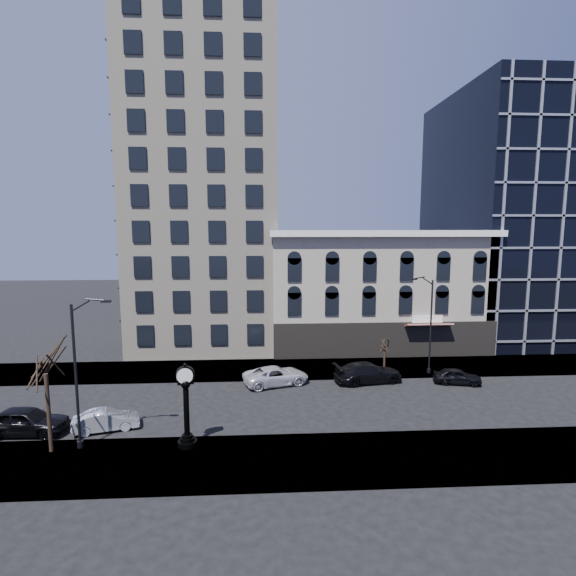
{
  "coord_description": "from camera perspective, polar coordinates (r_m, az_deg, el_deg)",
  "views": [
    {
      "loc": [
        -0.02,
        -31.2,
        12.8
      ],
      "look_at": [
        2.0,
        4.0,
        8.0
      ],
      "focal_mm": 28.0,
      "sensor_mm": 36.0,
      "label": 1
    }
  ],
  "objects": [
    {
      "name": "street_lamp_near",
      "position": [
        27.75,
        -24.38,
        -5.33
      ],
      "size": [
        2.31,
        0.35,
        8.92
      ],
      "rotation": [
        0.0,
        0.0,
        0.01
      ],
      "color": "black",
      "rests_on": "sidewalk_near"
    },
    {
      "name": "bare_tree_far",
      "position": [
        41.72,
        12.21,
        -6.69
      ],
      "size": [
        1.86,
        1.86,
        3.2
      ],
      "color": "#322419",
      "rests_on": "sidewalk_far"
    },
    {
      "name": "car_far_b",
      "position": [
        38.46,
        10.14,
        -10.51
      ],
      "size": [
        6.01,
        3.26,
        1.65
      ],
      "primitive_type": "imported",
      "rotation": [
        0.0,
        0.0,
        1.74
      ],
      "color": "black",
      "rests_on": "ground"
    },
    {
      "name": "sidewalk_near",
      "position": [
        26.46,
        -3.04,
        -21.03
      ],
      "size": [
        160.0,
        6.0,
        0.12
      ],
      "primitive_type": "cube",
      "color": "gray",
      "rests_on": "ground"
    },
    {
      "name": "car_far_c",
      "position": [
        40.03,
        20.69,
        -10.44
      ],
      "size": [
        4.03,
        2.33,
        1.29
      ],
      "primitive_type": "imported",
      "rotation": [
        0.0,
        0.0,
        1.35
      ],
      "color": "black",
      "rests_on": "ground"
    },
    {
      "name": "car_near_b",
      "position": [
        31.8,
        -22.07,
        -15.28
      ],
      "size": [
        4.23,
        2.44,
        1.32
      ],
      "primitive_type": "imported",
      "rotation": [
        0.0,
        0.0,
        1.85
      ],
      "color": "silver",
      "rests_on": "ground"
    },
    {
      "name": "sidewalk_far",
      "position": [
        41.21,
        -3.15,
        -10.27
      ],
      "size": [
        160.0,
        6.0,
        0.12
      ],
      "primitive_type": "cube",
      "color": "gray",
      "rests_on": "ground"
    },
    {
      "name": "street_clock",
      "position": [
        27.49,
        -12.78,
        -14.72
      ],
      "size": [
        1.13,
        1.13,
        5.0
      ],
      "rotation": [
        0.0,
        0.0,
        0.21
      ],
      "color": "black",
      "rests_on": "sidewalk_near"
    },
    {
      "name": "bare_tree_near",
      "position": [
        28.52,
        -28.53,
        -7.67
      ],
      "size": [
        4.28,
        4.28,
        7.35
      ],
      "color": "#322419",
      "rests_on": "sidewalk_near"
    },
    {
      "name": "cream_tower",
      "position": [
        50.87,
        -10.49,
        14.99
      ],
      "size": [
        15.9,
        15.4,
        42.5
      ],
      "color": "beige",
      "rests_on": "ground"
    },
    {
      "name": "glass_office",
      "position": [
        61.17,
        28.59,
        7.94
      ],
      "size": [
        20.0,
        20.15,
        28.0
      ],
      "color": "black",
      "rests_on": "ground"
    },
    {
      "name": "car_near_a",
      "position": [
        33.3,
        -30.33,
        -14.36
      ],
      "size": [
        5.12,
        2.22,
        1.72
      ],
      "primitive_type": "imported",
      "rotation": [
        0.0,
        0.0,
        1.53
      ],
      "color": "black",
      "rests_on": "ground"
    },
    {
      "name": "car_far_a",
      "position": [
        37.38,
        -1.52,
        -11.07
      ],
      "size": [
        5.83,
        3.94,
        1.48
      ],
      "primitive_type": "imported",
      "rotation": [
        0.0,
        0.0,
        1.87
      ],
      "color": "silver",
      "rests_on": "ground"
    },
    {
      "name": "victorian_row",
      "position": [
        49.07,
        10.93,
        -0.36
      ],
      "size": [
        22.6,
        11.19,
        12.5
      ],
      "color": "#A59A88",
      "rests_on": "ground"
    },
    {
      "name": "ground",
      "position": [
        33.72,
        -3.11,
        -14.57
      ],
      "size": [
        160.0,
        160.0,
        0.0
      ],
      "primitive_type": "plane",
      "color": "black",
      "rests_on": "ground"
    },
    {
      "name": "street_lamp_far",
      "position": [
        40.0,
        17.09,
        -1.39
      ],
      "size": [
        2.19,
        0.89,
        8.69
      ],
      "rotation": [
        0.0,
        0.0,
        3.44
      ],
      "color": "black",
      "rests_on": "sidewalk_far"
    }
  ]
}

